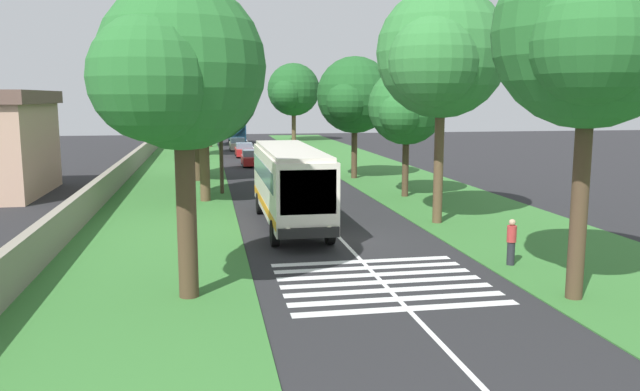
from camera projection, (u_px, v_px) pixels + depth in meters
ground at (343, 241)px, 26.87m from camera, size 160.00×160.00×0.00m
grass_verge_left at (166, 193)px, 40.02m from camera, size 120.00×8.00×0.04m
grass_verge_right at (414, 187)px, 42.89m from camera, size 120.00×8.00×0.04m
centre_line at (294, 190)px, 41.46m from camera, size 110.00×0.16×0.01m
coach_bus at (290, 181)px, 29.60m from camera, size 11.16×2.62×3.73m
zebra_crossing at (382, 282)px, 20.88m from camera, size 5.85×6.80×0.01m
trailing_car_0 at (303, 167)px, 49.31m from camera, size 4.30×1.78×1.43m
trailing_car_1 at (252, 158)px, 56.17m from camera, size 4.30×1.78×1.43m
trailing_car_2 at (244, 150)px, 64.86m from camera, size 4.30×1.78×1.43m
trailing_car_3 at (238, 144)px, 72.77m from camera, size 4.30×1.78×1.43m
trailing_minibus_0 at (237, 132)px, 83.70m from camera, size 6.00×2.14×2.53m
roadside_tree_left_0 at (197, 90)px, 64.34m from camera, size 6.79×5.65×9.74m
roadside_tree_left_1 at (207, 86)px, 76.47m from camera, size 7.60×6.06×10.53m
roadside_tree_left_2 at (194, 84)px, 45.13m from camera, size 8.88×7.47×10.90m
roadside_tree_left_3 at (177, 73)px, 18.29m from camera, size 6.25×4.92×9.35m
roadside_tree_left_4 at (198, 90)px, 35.94m from camera, size 8.04×6.66×9.96m
roadside_tree_right_0 at (292, 91)px, 87.04m from camera, size 8.74×7.21×10.67m
roadside_tree_right_1 at (353, 97)px, 46.79m from camera, size 6.75×5.64×9.01m
roadside_tree_right_2 at (584, 38)px, 18.03m from camera, size 6.57×5.55×10.64m
roadside_tree_right_3 at (439, 56)px, 29.28m from camera, size 7.10×6.11×11.13m
roadside_tree_right_4 at (404, 108)px, 38.12m from camera, size 5.57×4.64×7.81m
utility_pole at (221, 135)px, 39.34m from camera, size 0.24×1.40×7.11m
roadside_wall at (120, 173)px, 44.17m from camera, size 70.00×0.40×1.53m
pedestrian at (511, 241)px, 22.76m from camera, size 0.34×0.34×1.69m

